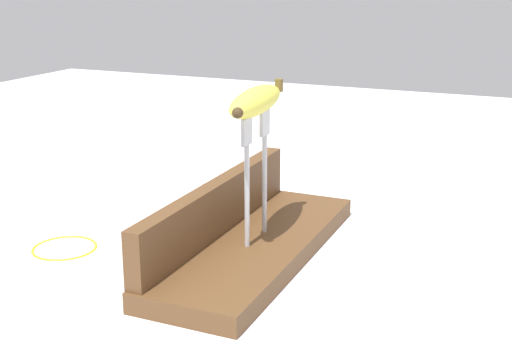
% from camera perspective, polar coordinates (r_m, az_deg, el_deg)
% --- Properties ---
extents(ground_plane, '(3.00, 3.00, 0.00)m').
position_cam_1_polar(ground_plane, '(0.99, 0.00, -7.10)').
color(ground_plane, silver).
extents(wooden_board, '(0.44, 0.15, 0.03)m').
position_cam_1_polar(wooden_board, '(0.99, 0.00, -6.37)').
color(wooden_board, brown).
rests_on(wooden_board, ground).
extents(board_backstop, '(0.43, 0.02, 0.08)m').
position_cam_1_polar(board_backstop, '(0.99, -3.29, -3.06)').
color(board_backstop, brown).
rests_on(board_backstop, wooden_board).
extents(fork_stand_center, '(0.09, 0.01, 0.18)m').
position_cam_1_polar(fork_stand_center, '(0.94, 0.23, 0.39)').
color(fork_stand_center, '#B2B2B7').
rests_on(fork_stand_center, wooden_board).
extents(banana_raised_center, '(0.18, 0.06, 0.04)m').
position_cam_1_polar(banana_raised_center, '(0.92, 0.23, 5.75)').
color(banana_raised_center, '#DBD147').
rests_on(banana_raised_center, fork_stand_center).
extents(fork_fallen_near, '(0.04, 0.19, 0.01)m').
position_cam_1_polar(fork_fallen_near, '(1.30, -3.27, -1.19)').
color(fork_fallen_near, '#B2B2B7').
rests_on(fork_fallen_near, ground).
extents(banana_chunk_near, '(0.06, 0.06, 0.04)m').
position_cam_1_polar(banana_chunk_near, '(1.10, -5.67, -3.65)').
color(banana_chunk_near, gold).
rests_on(banana_chunk_near, ground).
extents(wire_coil, '(0.09, 0.09, 0.00)m').
position_cam_1_polar(wire_coil, '(1.06, -15.49, -6.09)').
color(wire_coil, gold).
rests_on(wire_coil, ground).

